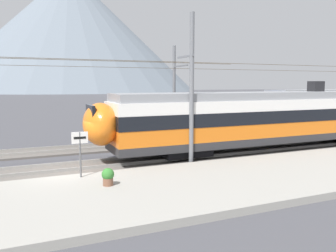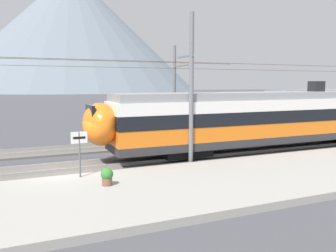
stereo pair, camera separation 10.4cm
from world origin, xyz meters
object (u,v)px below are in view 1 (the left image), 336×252
Objects in this scene: catenary_mast_far_side at (175,90)px; platform_sign at (80,144)px; potted_plant_platform_edge at (108,176)px; train_near_platform at (269,117)px; catenary_mast_mid at (191,88)px.

catenary_mast_far_side is 20.23× the size of platform_sign.
platform_sign is at bearing 115.29° from potted_plant_platform_edge.
train_near_platform is 6.92m from catenary_mast_mid.
platform_sign is at bearing -167.98° from train_near_platform.
catenary_mast_far_side reaches higher than train_near_platform.
potted_plant_platform_edge is (-11.70, -4.36, -1.53)m from train_near_platform.
potted_plant_platform_edge is at bearing -159.55° from train_near_platform.
catenary_mast_mid reaches higher than train_near_platform.
platform_sign is 2.17m from potted_plant_platform_edge.
catenary_mast_mid is at bearing 11.39° from platform_sign.
train_near_platform reaches higher than platform_sign.
catenary_mast_mid is 20.23× the size of platform_sign.
train_near_platform is 11.75× the size of platform_sign.
train_near_platform reaches higher than potted_plant_platform_edge.
train_near_platform is 32.88× the size of potted_plant_platform_edge.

